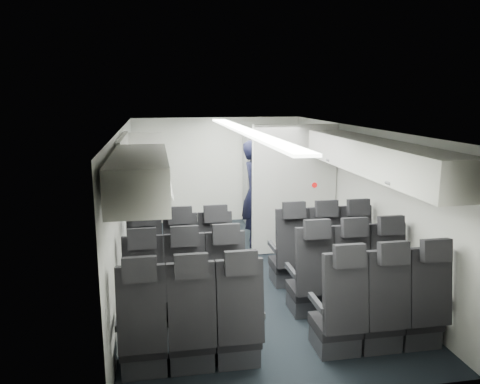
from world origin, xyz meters
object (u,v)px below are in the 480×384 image
object	(u,v)px
boarding_door	(134,193)
flight_attendant	(255,193)
seat_row_rear	(289,321)
seat_row_front	(252,259)
carry_on_bag	(147,162)
seat_row_mid	(268,285)
galley_unit	(265,177)

from	to	relation	value
boarding_door	flight_attendant	bearing A→B (deg)	-6.81
seat_row_rear	flight_attendant	distance (m)	3.70
seat_row_front	seat_row_rear	xyz separation A→B (m)	(0.00, -1.80, 0.00)
seat_row_front	flight_attendant	bearing A→B (deg)	76.98
boarding_door	flight_attendant	xyz separation A→B (m)	(2.06, -0.25, -0.03)
boarding_door	carry_on_bag	world-z (taller)	carry_on_bag
seat_row_mid	seat_row_rear	size ratio (longest dim) A/B	1.00
boarding_door	carry_on_bag	xyz separation A→B (m)	(0.29, -2.09, 0.83)
seat_row_rear	seat_row_front	bearing A→B (deg)	90.00
galley_unit	boarding_door	world-z (taller)	galley_unit
seat_row_mid	seat_row_front	bearing A→B (deg)	90.00
seat_row_rear	flight_attendant	xyz separation A→B (m)	(0.43, 3.64, 0.52)
seat_row_rear	galley_unit	world-z (taller)	galley_unit
galley_unit	carry_on_bag	size ratio (longest dim) A/B	4.62
flight_attendant	carry_on_bag	xyz separation A→B (m)	(-1.78, -1.84, 0.86)
seat_row_rear	carry_on_bag	size ratio (longest dim) A/B	8.09
flight_attendant	carry_on_bag	distance (m)	2.70
seat_row_mid	flight_attendant	xyz separation A→B (m)	(0.43, 2.74, 0.52)
seat_row_mid	seat_row_rear	bearing A→B (deg)	-90.00
seat_row_mid	galley_unit	world-z (taller)	galley_unit
flight_attendant	carry_on_bag	size ratio (longest dim) A/B	4.48
galley_unit	carry_on_bag	world-z (taller)	carry_on_bag
seat_row_mid	seat_row_rear	xyz separation A→B (m)	(0.00, -0.90, 0.00)
seat_row_front	seat_row_rear	size ratio (longest dim) A/B	1.00
seat_row_rear	galley_unit	distance (m)	5.17
seat_row_front	boarding_door	xyz separation A→B (m)	(-1.64, 2.09, 0.55)
seat_row_front	carry_on_bag	xyz separation A→B (m)	(-1.35, -0.00, 1.38)
boarding_door	flight_attendant	world-z (taller)	boarding_door
seat_row_rear	carry_on_bag	distance (m)	2.64
boarding_door	carry_on_bag	size ratio (longest dim) A/B	4.52
seat_row_front	seat_row_mid	bearing A→B (deg)	-90.00
seat_row_mid	galley_unit	bearing A→B (deg)	77.12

